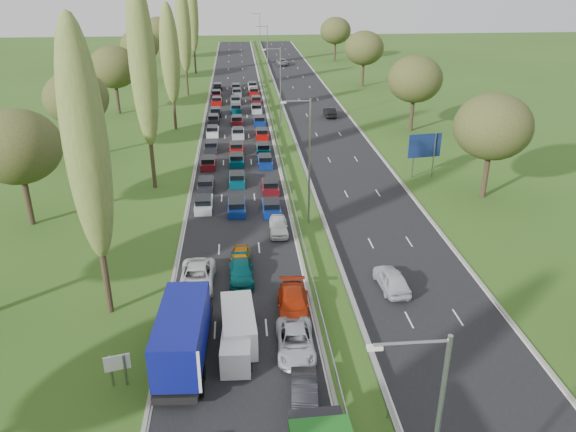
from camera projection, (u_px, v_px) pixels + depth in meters
name	position (u px, v px, depth m)	size (l,w,h in m)	color
ground	(280.00, 125.00, 87.97)	(260.00, 260.00, 0.00)	#2F5019
near_carriageway	(237.00, 122.00, 89.70)	(10.50, 215.00, 0.04)	black
far_carriageway	(320.00, 120.00, 90.79)	(10.50, 215.00, 0.04)	black
central_reservation	(279.00, 118.00, 90.02)	(2.36, 215.00, 0.32)	gray
lamp_columns	(281.00, 89.00, 83.72)	(0.18, 140.18, 12.00)	gray
poplar_row	(160.00, 56.00, 70.88)	(2.80, 127.80, 22.44)	#2D2116
woodland_left	(69.00, 104.00, 66.88)	(8.00, 166.00, 11.10)	#2D2116
woodland_right	(434.00, 91.00, 74.30)	(8.00, 153.00, 11.10)	#2D2116
traffic_queue_fill	(236.00, 127.00, 85.24)	(9.09, 67.85, 0.80)	#B2B7BC
near_car_2	(197.00, 277.00, 43.00)	(2.60, 5.64, 1.57)	silver
near_car_7	(241.00, 272.00, 43.94)	(1.90, 4.66, 1.35)	#044648
near_car_8	(241.00, 258.00, 46.09)	(1.61, 4.00, 1.36)	#B4710C
near_car_9	(304.00, 395.00, 31.31)	(1.46, 4.20, 1.38)	black
near_car_10	(296.00, 341.00, 35.73)	(2.37, 5.14, 1.43)	#B1B5BB
near_car_11	(293.00, 305.00, 39.50)	(2.23, 5.49, 1.59)	#AB270A
near_car_12	(279.00, 226.00, 51.79)	(1.67, 4.15, 1.41)	white
far_car_0	(392.00, 279.00, 42.72)	(1.87, 4.66, 1.59)	silver
far_car_1	(330.00, 112.00, 92.56)	(1.63, 4.67, 1.54)	black
far_car_2	(282.00, 62.00, 142.15)	(2.67, 5.79, 1.61)	gray
blue_lorry	(184.00, 332.00, 34.43)	(2.66, 9.58, 4.04)	black
white_van_front	(239.00, 323.00, 36.94)	(2.09, 5.32, 2.14)	white
white_van_rear	(237.00, 343.00, 35.27)	(1.82, 4.63, 1.86)	white
info_sign	(118.00, 366.00, 32.56)	(1.48, 0.45, 2.10)	gray
direction_sign	(425.00, 148.00, 64.72)	(3.98, 0.64, 5.20)	gray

